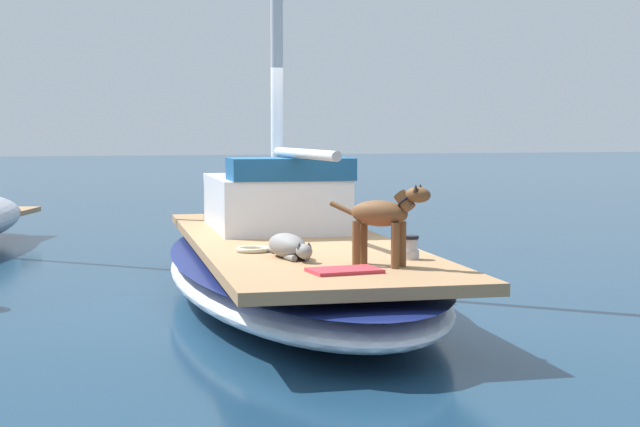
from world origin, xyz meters
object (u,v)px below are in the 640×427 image
sailboat_main (292,270)px  deck_winch (410,248)px  coiled_rope (253,249)px  deck_towel (344,270)px  dog_brown (384,216)px  dog_grey (289,246)px

sailboat_main → deck_winch: bearing=-73.0°
coiled_rope → deck_towel: coiled_rope is taller
sailboat_main → dog_brown: 2.37m
deck_towel → sailboat_main: bearing=84.4°
sailboat_main → coiled_rope: bearing=-124.1°
sailboat_main → dog_grey: dog_grey is taller
deck_winch → coiled_rope: deck_winch is taller
dog_grey → deck_towel: (0.20, -0.98, -0.09)m
coiled_rope → deck_towel: (0.40, -1.53, -0.01)m
deck_winch → deck_towel: bearing=-143.7°
sailboat_main → deck_towel: size_ratio=13.23×
deck_winch → coiled_rope: (-1.21, 0.93, -0.08)m
sailboat_main → dog_grey: 1.62m
sailboat_main → dog_grey: (-0.44, -1.50, 0.43)m
deck_winch → coiled_rope: size_ratio=0.65×
dog_grey → deck_winch: bearing=-20.3°
dog_brown → dog_grey: (-0.62, 0.75, -0.32)m
sailboat_main → dog_brown: size_ratio=9.98×
sailboat_main → dog_grey: size_ratio=7.78×
deck_winch → coiled_rope: bearing=142.6°
deck_towel → dog_brown: bearing=28.2°
dog_brown → dog_grey: dog_brown is taller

